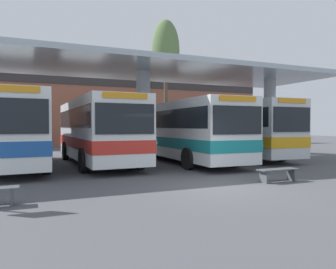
% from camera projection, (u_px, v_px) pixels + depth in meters
% --- Properties ---
extents(ground_plane, '(100.00, 100.00, 0.00)m').
position_uv_depth(ground_plane, '(216.00, 186.00, 10.69)').
color(ground_plane, '#4C4C51').
extents(townhouse_backdrop, '(40.00, 0.58, 7.85)m').
position_uv_depth(townhouse_backdrop, '(87.00, 100.00, 32.41)').
color(townhouse_backdrop, brown).
rests_on(townhouse_backdrop, ground_plane).
extents(station_canopy, '(21.80, 6.96, 5.08)m').
position_uv_depth(station_canopy, '(143.00, 77.00, 17.14)').
color(station_canopy, silver).
rests_on(station_canopy, ground_plane).
extents(transit_bus_left_bay, '(3.02, 10.56, 3.35)m').
position_uv_depth(transit_bus_left_bay, '(12.00, 128.00, 15.56)').
color(transit_bus_left_bay, white).
rests_on(transit_bus_left_bay, ground_plane).
extents(transit_bus_center_bay, '(2.89, 10.14, 3.27)m').
position_uv_depth(transit_bus_center_bay, '(97.00, 129.00, 17.04)').
color(transit_bus_center_bay, white).
rests_on(transit_bus_center_bay, ground_plane).
extents(transit_bus_right_bay, '(2.93, 10.53, 3.23)m').
position_uv_depth(transit_bus_right_bay, '(183.00, 129.00, 18.14)').
color(transit_bus_right_bay, white).
rests_on(transit_bus_right_bay, ground_plane).
extents(transit_bus_far_right_bay, '(2.92, 11.17, 3.34)m').
position_uv_depth(transit_bus_far_right_bay, '(230.00, 128.00, 20.99)').
color(transit_bus_far_right_bay, silver).
rests_on(transit_bus_far_right_bay, ground_plane).
extents(waiting_bench_near_pillar, '(1.56, 0.44, 0.46)m').
position_uv_depth(waiting_bench_near_pillar, '(278.00, 172.00, 11.53)').
color(waiting_bench_near_pillar, '#4C5156').
rests_on(waiting_bench_near_pillar, ground_plane).
extents(poplar_tree_behind_left, '(2.19, 2.19, 10.43)m').
position_uv_depth(poplar_tree_behind_left, '(166.00, 52.00, 26.06)').
color(poplar_tree_behind_left, '#473A2B').
rests_on(poplar_tree_behind_left, ground_plane).
extents(parked_car_street, '(4.79, 2.33, 2.14)m').
position_uv_depth(parked_car_street, '(3.00, 138.00, 26.88)').
color(parked_car_street, '#B2B7BC').
rests_on(parked_car_street, ground_plane).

